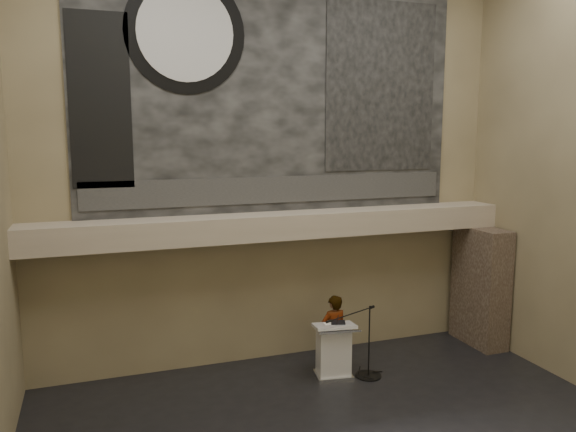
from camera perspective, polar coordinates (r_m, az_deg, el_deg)
name	(u,v)px	position (r m, az deg, el deg)	size (l,w,h in m)	color
wall_back	(275,161)	(11.69, -1.31, 5.65)	(10.00, 0.02, 8.50)	#77694B
soffit	(281,225)	(11.46, -0.67, -0.95)	(10.00, 0.80, 0.50)	tan
sprinkler_left	(205,244)	(11.06, -8.46, -2.87)	(0.04, 0.04, 0.06)	#B2893D
sprinkler_right	(366,234)	(12.20, 7.90, -1.78)	(0.04, 0.04, 0.06)	#B2893D
banner	(275,89)	(11.68, -1.29, 12.77)	(8.00, 0.05, 5.00)	black
banner_text_strip	(276,190)	(11.67, -1.20, 2.69)	(7.76, 0.02, 0.55)	#2D2D2D
banner_clock_rim	(186,33)	(11.33, -10.37, 17.86)	(2.30, 2.30, 0.02)	black
banner_clock_face	(186,32)	(11.31, -10.35, 17.88)	(1.84, 1.84, 0.02)	silver
banner_building_print	(381,87)	(12.60, 9.46, 12.81)	(2.60, 0.02, 3.60)	black
banner_brick_print	(100,101)	(11.04, -18.56, 11.01)	(1.10, 0.02, 3.20)	black
stone_pier	(480,286)	(13.64, 18.96, -6.75)	(0.60, 1.40, 2.70)	#403227
lectern	(334,351)	(11.46, 4.65, -13.46)	(0.87, 0.68, 1.14)	silver
binder	(338,323)	(11.30, 5.11, -10.74)	(0.28, 0.22, 0.04)	black
papers	(330,325)	(11.22, 4.33, -10.95)	(0.21, 0.28, 0.01)	white
speaker_person	(334,333)	(11.71, 4.66, -11.74)	(0.57, 0.38, 1.58)	silver
mic_stand	(367,366)	(11.66, 8.04, -14.90)	(1.40, 0.76, 1.46)	black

